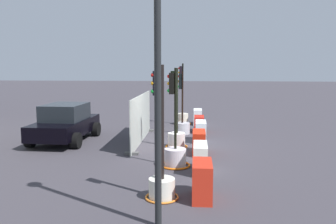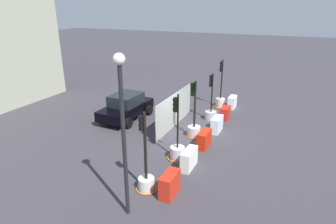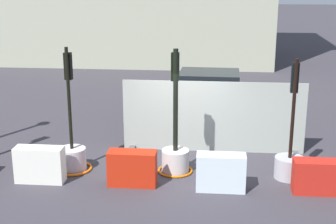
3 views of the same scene
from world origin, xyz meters
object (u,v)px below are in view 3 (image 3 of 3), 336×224
(traffic_light_1, at_px, (72,153))
(construction_barrier_2, at_px, (132,168))
(traffic_light_3, at_px, (290,159))
(construction_barrier_1, at_px, (40,165))
(car_black_sedan, at_px, (208,95))
(construction_barrier_3, at_px, (221,172))
(construction_barrier_4, at_px, (315,177))
(traffic_light_2, at_px, (175,151))

(traffic_light_1, distance_m, construction_barrier_2, 1.82)
(traffic_light_1, bearing_deg, traffic_light_3, -0.09)
(construction_barrier_1, relative_size, car_black_sedan, 0.29)
(construction_barrier_3, bearing_deg, construction_barrier_1, 179.06)
(construction_barrier_2, bearing_deg, construction_barrier_4, -0.53)
(traffic_light_2, relative_size, car_black_sedan, 0.78)
(construction_barrier_1, bearing_deg, construction_barrier_2, 0.59)
(traffic_light_2, height_order, traffic_light_3, traffic_light_2)
(traffic_light_3, xyz_separation_m, car_black_sedan, (-2.04, 4.86, 0.30))
(traffic_light_2, relative_size, construction_barrier_1, 2.68)
(construction_barrier_2, distance_m, car_black_sedan, 5.87)
(traffic_light_2, bearing_deg, construction_barrier_4, -15.86)
(traffic_light_1, relative_size, car_black_sedan, 0.78)
(construction_barrier_1, height_order, construction_barrier_4, construction_barrier_1)
(traffic_light_1, relative_size, construction_barrier_2, 2.76)
(traffic_light_3, relative_size, construction_barrier_2, 2.59)
(traffic_light_3, distance_m, construction_barrier_3, 1.86)
(traffic_light_3, distance_m, construction_barrier_4, 0.92)
(construction_barrier_2, bearing_deg, traffic_light_3, 11.54)
(traffic_light_2, xyz_separation_m, construction_barrier_1, (-3.14, -0.90, -0.12))
(construction_barrier_4, bearing_deg, traffic_light_3, 119.89)
(construction_barrier_4, height_order, car_black_sedan, car_black_sedan)
(traffic_light_3, xyz_separation_m, construction_barrier_4, (0.46, -0.80, -0.10))
(construction_barrier_1, height_order, car_black_sedan, car_black_sedan)
(construction_barrier_4, bearing_deg, traffic_light_2, 164.14)
(traffic_light_3, bearing_deg, traffic_light_2, 177.50)
(traffic_light_3, distance_m, construction_barrier_2, 3.79)
(traffic_light_1, bearing_deg, construction_barrier_2, -24.97)
(construction_barrier_4, bearing_deg, traffic_light_1, 172.11)
(traffic_light_1, xyz_separation_m, car_black_sedan, (3.31, 4.85, 0.34))
(traffic_light_3, bearing_deg, construction_barrier_1, -172.49)
(traffic_light_3, height_order, construction_barrier_3, traffic_light_3)
(construction_barrier_3, bearing_deg, construction_barrier_4, 1.46)
(construction_barrier_3, bearing_deg, traffic_light_1, 166.93)
(construction_barrier_4, xyz_separation_m, car_black_sedan, (-2.50, 5.65, 0.40))
(traffic_light_2, bearing_deg, construction_barrier_3, -41.05)
(construction_barrier_1, bearing_deg, traffic_light_2, 15.99)
(traffic_light_1, xyz_separation_m, construction_barrier_2, (1.65, -0.77, -0.03))
(traffic_light_2, xyz_separation_m, traffic_light_3, (2.77, -0.12, -0.07))
(traffic_light_2, distance_m, construction_barrier_1, 3.27)
(traffic_light_1, xyz_separation_m, construction_barrier_3, (3.70, -0.86, -0.02))
(car_black_sedan, bearing_deg, construction_barrier_3, -86.15)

